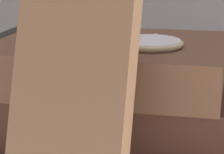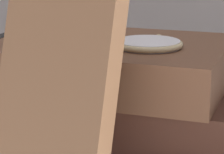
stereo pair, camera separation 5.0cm
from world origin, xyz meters
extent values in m
plane|color=silver|center=(0.00, 0.00, 0.00)|extent=(3.00, 3.00, 0.00)
cube|color=#422319|center=(0.03, 0.03, 0.02)|extent=(0.22, 0.18, 0.05)
cube|color=navy|center=(-0.07, 0.02, 0.02)|extent=(0.02, 0.16, 0.05)
cube|color=brown|center=(0.01, 0.02, 0.07)|extent=(0.22, 0.17, 0.04)
cube|color=black|center=(-0.09, 0.01, 0.07)|extent=(0.02, 0.15, 0.04)
cube|color=brown|center=(0.03, -0.10, 0.08)|extent=(0.08, 0.07, 0.17)
cylinder|color=silver|center=(0.06, 0.01, 0.09)|extent=(0.05, 0.05, 0.01)
torus|color=tan|center=(0.06, 0.01, 0.09)|extent=(0.06, 0.06, 0.01)
sphere|color=tan|center=(0.06, 0.03, 0.09)|extent=(0.01, 0.01, 0.01)
torus|color=#ADADB2|center=(-0.04, 0.14, 0.00)|extent=(0.05, 0.05, 0.00)
torus|color=#ADADB2|center=(0.02, 0.15, 0.00)|extent=(0.05, 0.05, 0.00)
cylinder|color=#ADADB2|center=(-0.01, 0.15, 0.00)|extent=(0.02, 0.00, 0.00)
camera|label=1|loc=(0.15, -0.42, 0.17)|focal=85.00mm
camera|label=2|loc=(0.20, -0.41, 0.17)|focal=85.00mm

